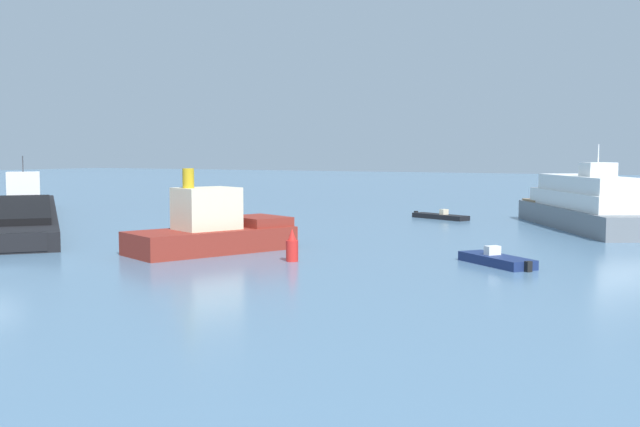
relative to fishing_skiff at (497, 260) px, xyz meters
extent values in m
cube|color=navy|center=(-0.01, 0.01, -0.02)|extent=(4.98, 4.26, 0.52)
cube|color=white|center=(-0.31, 0.23, 0.49)|extent=(0.89, 0.95, 0.50)
cube|color=black|center=(2.12, -1.55, 0.00)|extent=(0.41, 0.42, 0.56)
cube|color=maroon|center=(-17.12, -3.36, 0.43)|extent=(7.82, 11.16, 1.44)
cube|color=maroon|center=(-15.77, -0.01, 1.45)|extent=(4.64, 4.11, 0.60)
cube|color=beige|center=(-17.23, -3.64, 2.45)|extent=(3.92, 4.38, 2.60)
cylinder|color=gold|center=(-17.70, -4.79, 4.35)|extent=(0.70, 0.70, 1.20)
cylinder|color=black|center=(-15.15, 1.51, 0.58)|extent=(0.76, 0.54, 0.70)
cube|color=black|center=(-43.72, 3.49, 0.35)|extent=(37.18, 32.93, 1.26)
cube|color=black|center=(-42.58, 2.52, 1.22)|extent=(26.64, 23.77, 0.50)
cube|color=white|center=(-58.59, 16.12, 2.37)|extent=(4.69, 4.72, 2.80)
cylinder|color=#333338|center=(-58.59, 16.12, 4.67)|extent=(0.12, 0.12, 1.80)
cube|color=black|center=(-27.48, -10.31, 0.41)|extent=(3.75, 4.19, 1.13)
cube|color=black|center=(-12.86, 25.91, -0.06)|extent=(6.06, 3.51, 0.44)
cube|color=beige|center=(-12.45, 25.75, 0.40)|extent=(0.73, 0.85, 0.50)
cube|color=black|center=(-15.77, 27.06, 0.00)|extent=(0.38, 0.40, 0.56)
cube|color=slate|center=(0.50, 23.32, 0.58)|extent=(14.41, 19.23, 1.73)
cube|color=white|center=(0.50, 23.32, 2.10)|extent=(11.52, 15.17, 1.30)
cube|color=white|center=(0.71, 22.98, 3.40)|extent=(10.00, 13.20, 1.30)
cube|color=white|center=(1.79, 21.23, 4.60)|extent=(3.10, 3.17, 1.10)
cube|color=#937551|center=(-3.63, 30.00, 1.53)|extent=(5.53, 5.27, 0.16)
cylinder|color=silver|center=(1.79, 21.23, 5.85)|extent=(0.10, 0.10, 1.40)
cylinder|color=red|center=(-10.58, -4.34, 0.32)|extent=(0.70, 0.70, 1.20)
cone|color=red|center=(-10.58, -4.34, 1.27)|extent=(0.49, 0.49, 0.70)
camera|label=1|loc=(11.54, -40.26, 5.88)|focal=41.84mm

